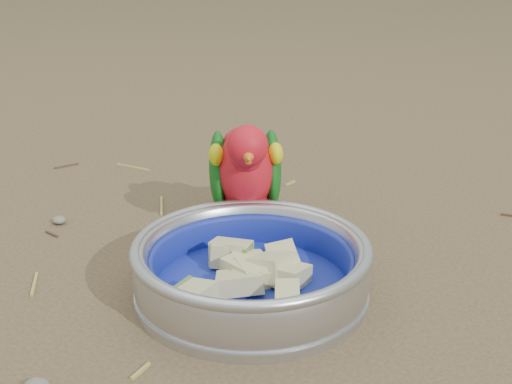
% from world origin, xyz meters
% --- Properties ---
extents(ground, '(60.00, 60.00, 0.00)m').
position_xyz_m(ground, '(0.00, 0.00, 0.00)').
color(ground, brown).
extents(food_bowl, '(0.24, 0.24, 0.02)m').
position_xyz_m(food_bowl, '(0.09, 0.10, 0.01)').
color(food_bowl, '#B2B2BA').
rests_on(food_bowl, ground).
extents(bowl_wall, '(0.24, 0.24, 0.04)m').
position_xyz_m(bowl_wall, '(0.09, 0.10, 0.04)').
color(bowl_wall, '#B2B2BA').
rests_on(bowl_wall, food_bowl).
extents(fruit_wedges, '(0.14, 0.14, 0.03)m').
position_xyz_m(fruit_wedges, '(0.09, 0.10, 0.03)').
color(fruit_wedges, '#C3BD83').
rests_on(fruit_wedges, food_bowl).
extents(lory_parrot, '(0.16, 0.20, 0.15)m').
position_xyz_m(lory_parrot, '(0.02, 0.23, 0.07)').
color(lory_parrot, red).
rests_on(lory_parrot, ground).
extents(ground_debris, '(0.90, 0.80, 0.01)m').
position_xyz_m(ground_debris, '(0.02, 0.02, 0.00)').
color(ground_debris, '#A59044').
rests_on(ground_debris, ground).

